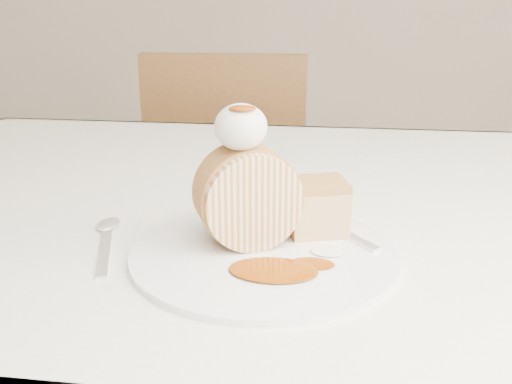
# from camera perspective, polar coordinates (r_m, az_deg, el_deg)

# --- Properties ---
(table) EXTENTS (1.40, 0.90, 0.75)m
(table) POSITION_cam_1_polar(r_m,az_deg,el_deg) (0.84, 3.62, -5.91)
(table) COLOR white
(table) RESTS_ON ground
(chair_far) EXTENTS (0.42, 0.42, 0.88)m
(chair_far) POSITION_cam_1_polar(r_m,az_deg,el_deg) (1.61, -2.50, 0.47)
(chair_far) COLOR brown
(chair_far) RESTS_ON ground
(plate) EXTENTS (0.35, 0.35, 0.01)m
(plate) POSITION_cam_1_polar(r_m,az_deg,el_deg) (0.61, 0.81, -6.11)
(plate) COLOR white
(plate) RESTS_ON table
(roulade_slice) EXTENTS (0.12, 0.10, 0.11)m
(roulade_slice) POSITION_cam_1_polar(r_m,az_deg,el_deg) (0.61, -0.78, -0.50)
(roulade_slice) COLOR beige
(roulade_slice) RESTS_ON plate
(cake_chunk) EXTENTS (0.08, 0.07, 0.05)m
(cake_chunk) POSITION_cam_1_polar(r_m,az_deg,el_deg) (0.65, 6.10, -1.79)
(cake_chunk) COLOR #B47F44
(cake_chunk) RESTS_ON plate
(whipped_cream) EXTENTS (0.05, 0.05, 0.05)m
(whipped_cream) POSITION_cam_1_polar(r_m,az_deg,el_deg) (0.58, -1.52, 6.52)
(whipped_cream) COLOR white
(whipped_cream) RESTS_ON roulade_slice
(caramel_drizzle) EXTENTS (0.03, 0.02, 0.01)m
(caramel_drizzle) POSITION_cam_1_polar(r_m,az_deg,el_deg) (0.57, -1.38, 8.96)
(caramel_drizzle) COLOR #7A3305
(caramel_drizzle) RESTS_ON whipped_cream
(caramel_pool) EXTENTS (0.10, 0.08, 0.00)m
(caramel_pool) POSITION_cam_1_polar(r_m,az_deg,el_deg) (0.56, 1.74, -7.78)
(caramel_pool) COLOR #7A3305
(caramel_pool) RESTS_ON plate
(fork) EXTENTS (0.12, 0.15, 0.00)m
(fork) POSITION_cam_1_polar(r_m,az_deg,el_deg) (0.66, 8.46, -3.92)
(fork) COLOR silver
(fork) RESTS_ON plate
(spoon) EXTENTS (0.07, 0.15, 0.00)m
(spoon) POSITION_cam_1_polar(r_m,az_deg,el_deg) (0.63, -14.89, -5.88)
(spoon) COLOR silver
(spoon) RESTS_ON table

